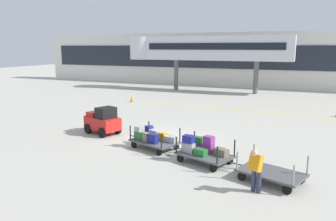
% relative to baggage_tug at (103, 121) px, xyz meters
% --- Properties ---
extents(ground_plane, '(120.00, 120.00, 0.00)m').
position_rel_baggage_tug_xyz_m(ground_plane, '(3.73, 0.03, -0.75)').
color(ground_plane, '#B2ADA0').
extents(apron_lead_line, '(19.45, 1.87, 0.01)m').
position_rel_baggage_tug_xyz_m(apron_lead_line, '(6.31, 9.93, -0.75)').
color(apron_lead_line, yellow).
rests_on(apron_lead_line, ground_plane).
extents(terminal_building, '(58.31, 2.51, 6.65)m').
position_rel_baggage_tug_xyz_m(terminal_building, '(3.73, 26.01, 2.58)').
color(terminal_building, silver).
rests_on(terminal_building, ground_plane).
extents(jet_bridge, '(18.51, 3.00, 6.04)m').
position_rel_baggage_tug_xyz_m(jet_bridge, '(-0.62, 20.03, 3.95)').
color(jet_bridge, silver).
rests_on(jet_bridge, ground_plane).
extents(baggage_tug, '(2.35, 1.79, 1.58)m').
position_rel_baggage_tug_xyz_m(baggage_tug, '(0.00, 0.00, 0.00)').
color(baggage_tug, red).
rests_on(baggage_tug, ground_plane).
extents(baggage_cart_lead, '(3.07, 2.08, 1.10)m').
position_rel_baggage_tug_xyz_m(baggage_cart_lead, '(3.82, -1.31, -0.23)').
color(baggage_cart_lead, '#4C4C4F').
rests_on(baggage_cart_lead, ground_plane).
extents(baggage_cart_middle, '(3.07, 2.08, 1.17)m').
position_rel_baggage_tug_xyz_m(baggage_cart_middle, '(6.65, -2.31, -0.21)').
color(baggage_cart_middle, '#4C4C4F').
rests_on(baggage_cart_middle, ground_plane).
extents(baggage_cart_tail, '(3.07, 2.08, 1.10)m').
position_rel_baggage_tug_xyz_m(baggage_cart_tail, '(9.58, -3.37, -0.41)').
color(baggage_cart_tail, '#4C4C4F').
rests_on(baggage_cart_tail, ground_plane).
extents(baggage_handler, '(0.53, 0.55, 1.56)m').
position_rel_baggage_tug_xyz_m(baggage_handler, '(9.18, -4.52, 0.11)').
color(baggage_handler, '#2D334C').
rests_on(baggage_handler, ground_plane).
extents(safety_cone_far, '(0.36, 0.36, 0.55)m').
position_rel_baggage_tug_xyz_m(safety_cone_far, '(-3.84, 10.28, -0.48)').
color(safety_cone_far, orange).
rests_on(safety_cone_far, ground_plane).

